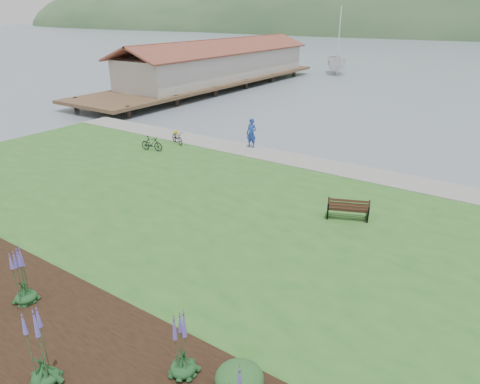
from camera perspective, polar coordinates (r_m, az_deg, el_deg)
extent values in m
plane|color=slate|center=(19.92, -3.77, -1.66)|extent=(600.00, 600.00, 0.00)
cube|color=#2A5E21|center=(18.45, -7.58, -3.23)|extent=(34.00, 20.00, 0.40)
cube|color=gray|center=(25.18, 5.84, 4.62)|extent=(34.00, 2.20, 0.03)
cube|color=black|center=(12.19, -21.99, -19.18)|extent=(24.00, 4.40, 0.04)
cube|color=#4C3826|center=(51.46, -3.82, 14.57)|extent=(8.00, 36.00, 0.30)
cube|color=#B2ADA3|center=(52.83, -2.49, 16.62)|extent=(6.40, 28.00, 3.00)
cube|color=black|center=(18.02, 14.18, -2.11)|extent=(1.72, 1.15, 0.05)
cube|color=black|center=(17.62, 14.30, -1.63)|extent=(1.56, 0.77, 0.51)
cube|color=black|center=(18.08, 11.61, -2.59)|extent=(0.27, 0.54, 0.45)
cube|color=black|center=(18.19, 16.60, -2.97)|extent=(0.27, 0.54, 0.45)
imported|color=#203C93|center=(26.65, 1.54, 8.16)|extent=(0.80, 0.56, 2.17)
imported|color=black|center=(28.01, -8.37, 7.22)|extent=(1.17, 1.64, 0.82)
imported|color=black|center=(26.78, -11.70, 6.35)|extent=(0.72, 1.54, 0.89)
imported|color=silver|center=(65.48, 12.66, 15.13)|extent=(14.84, 14.93, 28.80)
cube|color=gold|center=(30.23, -8.56, 7.86)|extent=(0.18, 0.27, 0.29)
ellipsoid|color=#153C1C|center=(11.49, -24.54, -21.55)|extent=(0.62, 0.62, 0.31)
cone|color=#5647A6|center=(10.74, -25.60, -16.96)|extent=(0.32, 0.32, 2.05)
ellipsoid|color=#153C1C|center=(10.86, -7.58, -22.26)|extent=(0.62, 0.62, 0.31)
cone|color=#5647A6|center=(10.16, -7.90, -18.16)|extent=(0.32, 0.32, 1.75)
ellipsoid|color=#153C1C|center=(14.27, -26.63, -12.41)|extent=(0.62, 0.62, 0.31)
cone|color=#5647A6|center=(13.72, -27.42, -8.70)|extent=(0.40, 0.40, 1.84)
ellipsoid|color=#1E4C21|center=(10.40, -0.09, -23.61)|extent=(1.11, 1.11, 0.56)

